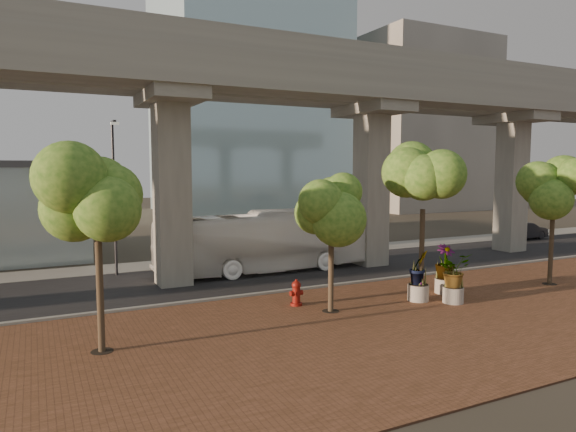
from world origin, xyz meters
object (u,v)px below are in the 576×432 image
transit_bus (264,242)px  planter_front (454,273)px  fire_hydrant (296,293)px  parked_car (524,231)px

transit_bus → planter_front: transit_bus is taller
fire_hydrant → planter_front: bearing=-22.9°
transit_bus → planter_front: size_ratio=5.66×
transit_bus → fire_hydrant: 7.55m
parked_car → fire_hydrant: (-26.04, -9.76, -0.12)m
parked_car → planter_front: bearing=118.2°
transit_bus → fire_hydrant: bearing=167.3°
parked_car → planter_front: size_ratio=2.02×
parked_car → planter_front: 23.35m
parked_car → planter_front: planter_front is taller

